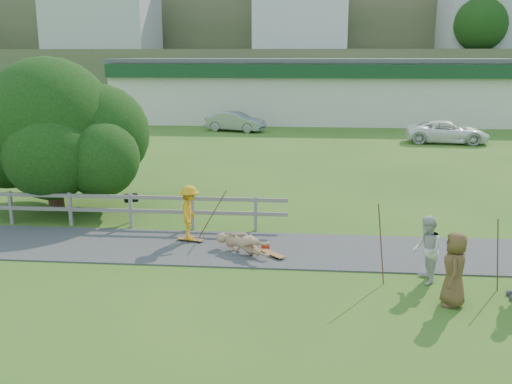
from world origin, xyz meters
TOP-DOWN VIEW (x-y plane):
  - ground at (0.00, 0.00)m, footprint 260.00×260.00m
  - path at (0.00, 1.50)m, footprint 34.00×3.00m
  - fence at (-4.62, 3.30)m, footprint 15.05×0.10m
  - strip_mall at (4.00, 34.94)m, footprint 32.50×10.75m
  - hillside at (0.00, 91.31)m, footprint 220.00×67.00m
  - skater_rider at (0.18, 1.98)m, footprint 0.71×1.10m
  - skater_fallen at (1.85, 1.07)m, footprint 1.38×1.70m
  - spectator_a at (6.48, -0.49)m, footprint 0.66×0.83m
  - spectator_c at (6.82, -1.76)m, footprint 0.70×0.92m
  - car_silver at (-1.67, 27.06)m, footprint 4.53×2.62m
  - car_white at (12.25, 22.62)m, footprint 5.20×2.79m
  - tree at (-5.39, 5.31)m, footprint 7.32×7.32m
  - bbq at (-2.17, 3.89)m, footprint 0.53×0.48m
  - longboard_rider at (0.18, 1.98)m, footprint 0.83×0.37m
  - longboard_fallen at (2.65, 0.97)m, footprint 0.84×0.84m
  - helmet at (2.45, 1.42)m, footprint 0.25×0.25m
  - pole_rider at (0.78, 2.38)m, footprint 0.03×0.03m
  - pole_spec_left at (5.36, -0.71)m, footprint 0.03×0.03m
  - pole_spec_right at (8.01, -0.83)m, footprint 0.03×0.03m

SIDE VIEW (x-z plane):
  - ground at x=0.00m, z-range 0.00..0.00m
  - path at x=0.00m, z-range 0.00..0.04m
  - longboard_rider at x=0.18m, z-range 0.00..0.09m
  - longboard_fallen at x=2.65m, z-range 0.00..0.11m
  - helmet at x=2.45m, z-range 0.00..0.25m
  - skater_fallen at x=1.85m, z-range 0.00..0.65m
  - bbq at x=-2.17m, z-range 0.00..0.93m
  - car_white at x=12.25m, z-range 0.00..1.39m
  - car_silver at x=-1.67m, z-range 0.00..1.41m
  - fence at x=-4.62m, z-range 0.17..1.27m
  - skater_rider at x=0.18m, z-range 0.00..1.61m
  - spectator_a at x=6.48m, z-range 0.00..1.66m
  - spectator_c at x=6.82m, z-range 0.00..1.67m
  - pole_rider at x=0.78m, z-range 0.00..1.74m
  - pole_spec_right at x=8.01m, z-range 0.00..1.75m
  - pole_spec_left at x=5.36m, z-range 0.00..2.01m
  - tree at x=-5.39m, z-range 0.00..4.08m
  - strip_mall at x=4.00m, z-range 0.03..5.13m
  - hillside at x=0.00m, z-range -9.34..38.16m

